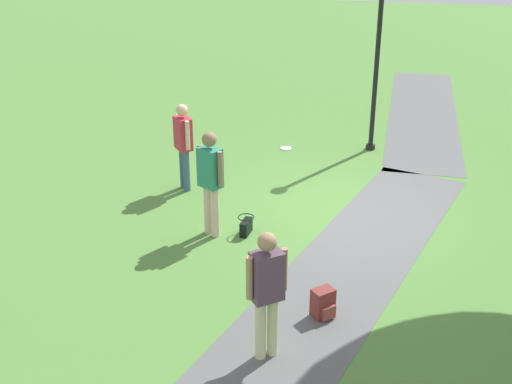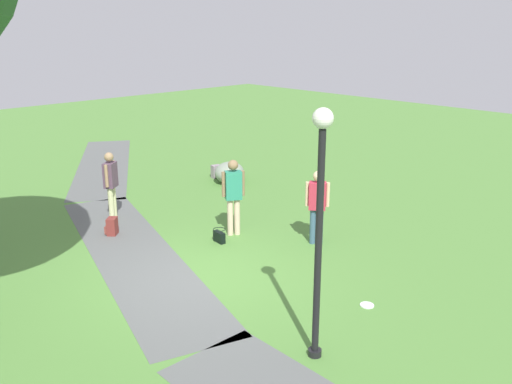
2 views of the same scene
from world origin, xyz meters
TOP-DOWN VIEW (x-y plane):
  - ground_plane at (0.00, 0.00)m, footprint 48.00×48.00m
  - footpath_segment_mid at (1.81, 0.21)m, footprint 8.12×3.97m
  - footpath_segment_far at (8.99, -3.15)m, footprint 7.61×5.69m
  - lamp_post at (-3.24, 0.34)m, footprint 0.28×0.28m
  - lawn_boulder at (4.47, -4.82)m, footprint 1.33×1.37m
  - woman_with_handbag at (1.18, -2.04)m, footprint 0.39×0.46m
  - man_near_boulder at (-0.47, -2.98)m, footprint 0.43×0.41m
  - passerby_on_path at (4.05, -0.63)m, footprint 0.41×0.43m
  - handbag_on_grass at (1.05, -1.50)m, footprint 0.33×0.30m
  - backpack_by_boulder at (5.14, -4.87)m, footprint 0.30×0.31m
  - spare_backpack_on_lawn at (3.10, -0.05)m, footprint 0.35×0.35m
  - frisbee_on_grass at (-2.90, -1.45)m, footprint 0.24×0.24m

SIDE VIEW (x-z plane):
  - ground_plane at x=0.00m, z-range 0.00..0.00m
  - footpath_segment_mid at x=1.81m, z-range 0.00..0.01m
  - footpath_segment_far at x=8.99m, z-range 0.00..0.01m
  - frisbee_on_grass at x=-2.90m, z-range 0.00..0.02m
  - handbag_on_grass at x=1.05m, z-range -0.01..0.29m
  - backpack_by_boulder at x=5.14m, z-range -0.01..0.39m
  - spare_backpack_on_lawn at x=3.10m, z-range -0.01..0.39m
  - lawn_boulder at x=4.47m, z-range 0.00..0.62m
  - man_near_boulder at x=-0.47m, z-range 0.13..1.77m
  - passerby_on_path at x=4.05m, z-range 0.13..1.80m
  - woman_with_handbag at x=1.18m, z-range 0.15..1.90m
  - lamp_post at x=-3.24m, z-range 0.42..4.05m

